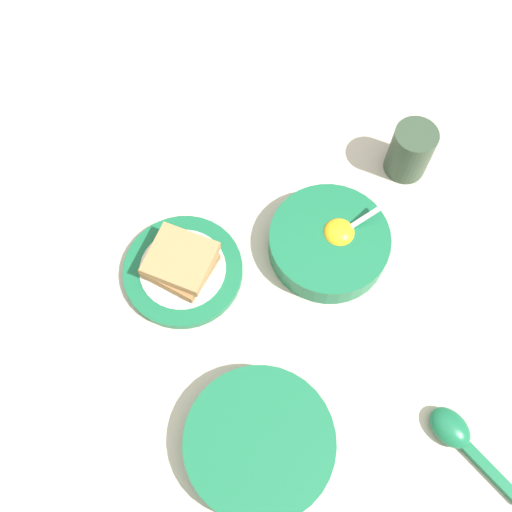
{
  "coord_description": "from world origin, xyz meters",
  "views": [
    {
      "loc": [
        -0.26,
        -0.2,
        0.82
      ],
      "look_at": [
        -0.15,
        0.14,
        0.02
      ],
      "focal_mm": 42.0,
      "sensor_mm": 36.0,
      "label": 1
    }
  ],
  "objects": [
    {
      "name": "ground_plane",
      "position": [
        0.0,
        0.0,
        0.0
      ],
      "size": [
        3.0,
        3.0,
        0.0
      ],
      "primitive_type": "plane",
      "color": "beige"
    },
    {
      "name": "egg_bowl",
      "position": [
        -0.04,
        0.13,
        0.02
      ],
      "size": [
        0.18,
        0.18,
        0.07
      ],
      "color": "#196B42",
      "rests_on": "ground_plane"
    },
    {
      "name": "toast_plate",
      "position": [
        -0.26,
        0.16,
        0.01
      ],
      "size": [
        0.18,
        0.18,
        0.02
      ],
      "color": "#196B42",
      "rests_on": "ground_plane"
    },
    {
      "name": "toast_sandwich",
      "position": [
        -0.26,
        0.16,
        0.03
      ],
      "size": [
        0.12,
        0.12,
        0.04
      ],
      "color": "#9E7042",
      "rests_on": "toast_plate"
    },
    {
      "name": "soup_spoon",
      "position": [
        0.02,
        -0.18,
        0.01
      ],
      "size": [
        0.09,
        0.15,
        0.03
      ],
      "color": "#196B42",
      "rests_on": "ground_plane"
    },
    {
      "name": "congee_bowl",
      "position": [
        -0.22,
        -0.11,
        0.02
      ],
      "size": [
        0.19,
        0.19,
        0.04
      ],
      "color": "#196B42",
      "rests_on": "ground_plane"
    },
    {
      "name": "drinking_cup",
      "position": [
        0.13,
        0.23,
        0.05
      ],
      "size": [
        0.07,
        0.07,
        0.09
      ],
      "color": "#334733",
      "rests_on": "ground_plane"
    }
  ]
}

